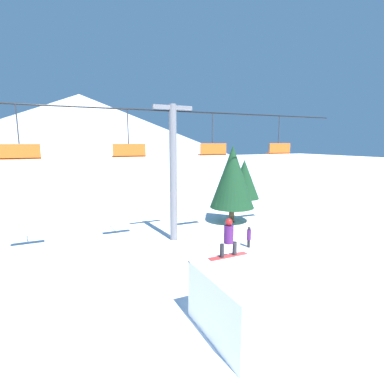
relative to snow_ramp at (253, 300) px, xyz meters
The scene contains 8 objects.
ground_plane 1.61m from the snow_ramp, ahead, with size 220.00×220.00×0.00m, color white.
mountain_ridge 69.74m from the snow_ramp, 88.97° to the left, with size 85.61×85.61×16.92m.
snow_ramp is the anchor object (origin of this frame).
snowboarder 2.17m from the snow_ramp, 95.26° to the left, with size 1.49×0.34×1.38m.
chairlift 10.21m from the snow_ramp, 83.85° to the left, with size 24.75×0.44×8.15m.
pine_tree_near 13.41m from the snow_ramp, 60.43° to the left, with size 3.28×3.28×5.75m.
pine_tree_far 18.12m from the snow_ramp, 56.26° to the left, with size 2.78×2.78×4.43m.
distant_skier 7.72m from the snow_ramp, 55.19° to the left, with size 0.24×0.24×1.23m.
Camera 1 is at (-6.76, -7.31, 6.00)m, focal length 28.00 mm.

